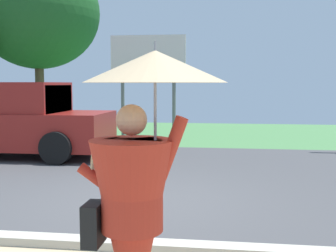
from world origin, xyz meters
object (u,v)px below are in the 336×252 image
object	(u,v)px
pickup_truck	(9,122)
tree_center_back	(38,13)
monk_pedestrian	(137,190)
roadside_billboard	(148,63)

from	to	relation	value
pickup_truck	tree_center_back	distance (m)	8.04
monk_pedestrian	pickup_truck	distance (m)	9.04
roadside_billboard	tree_center_back	size ratio (longest dim) A/B	0.50
tree_center_back	pickup_truck	bearing A→B (deg)	-72.19
pickup_truck	roadside_billboard	xyz separation A→B (m)	(2.79, 4.47, 1.68)
monk_pedestrian	pickup_truck	size ratio (longest dim) A/B	0.41
monk_pedestrian	tree_center_back	size ratio (longest dim) A/B	0.31
pickup_truck	tree_center_back	world-z (taller)	tree_center_back
monk_pedestrian	pickup_truck	world-z (taller)	monk_pedestrian
monk_pedestrian	roadside_billboard	world-z (taller)	roadside_billboard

